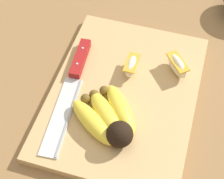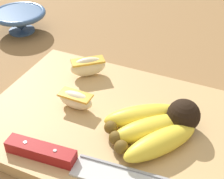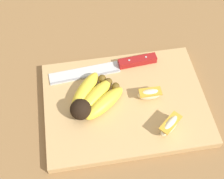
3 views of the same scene
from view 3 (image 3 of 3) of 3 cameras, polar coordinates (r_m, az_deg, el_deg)
ground_plane at (r=0.79m, az=2.32°, el=-2.86°), size 6.00×6.00×0.00m
cutting_board at (r=0.78m, az=2.08°, el=-2.58°), size 0.39×0.29×0.02m
banana_bunch at (r=0.75m, az=-3.56°, el=-1.69°), size 0.15×0.15×0.05m
chefs_knife at (r=0.82m, az=1.32°, el=4.37°), size 0.28×0.05×0.02m
apple_wedge_near at (r=0.77m, az=6.75°, el=-0.65°), size 0.06×0.02×0.03m
apple_wedge_middle at (r=0.72m, az=10.33°, el=-6.26°), size 0.06×0.06×0.04m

